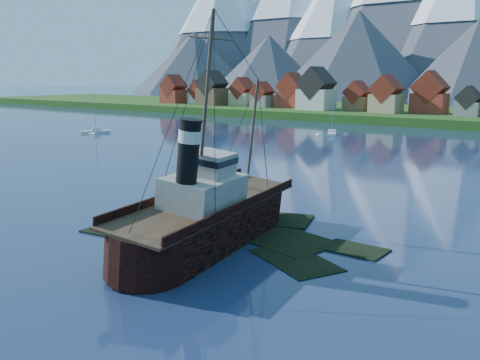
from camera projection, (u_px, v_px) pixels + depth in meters
The scene contains 6 objects.
ground at pixel (204, 234), 56.94m from camera, with size 1400.00×1400.00×0.00m, color navy.
shoal at pixel (230, 236), 57.61m from camera, with size 31.71×21.24×1.14m.
town at pixel (415, 97), 193.15m from camera, with size 250.96×16.69×17.30m.
tugboat_wreck at pixel (216, 214), 53.83m from camera, with size 6.92×29.83×23.64m.
sailboat_b at pixel (96, 132), 156.97m from camera, with size 6.40×8.09×12.11m.
sailboat_c at pixel (332, 134), 152.40m from camera, with size 6.13×9.16×11.74m.
Camera 1 is at (36.57, -40.94, 16.66)m, focal length 40.00 mm.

